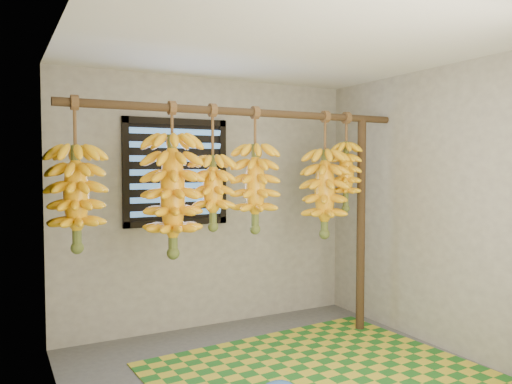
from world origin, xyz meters
TOP-DOWN VIEW (x-y plane):
  - floor at (0.00, 0.00)m, footprint 3.00×3.00m
  - ceiling at (0.00, 0.00)m, footprint 3.00×3.00m
  - wall_back at (0.00, 1.50)m, footprint 3.00×0.01m
  - wall_left at (-1.50, 0.00)m, footprint 0.01×3.00m
  - wall_right at (1.50, 0.00)m, footprint 0.01×3.00m
  - window at (-0.35, 1.48)m, footprint 1.00×0.04m
  - hanging_pole at (0.00, 0.70)m, footprint 3.00×0.06m
  - support_post at (1.20, 0.70)m, footprint 0.08×0.08m
  - woven_mat at (0.26, 0.03)m, footprint 2.46×2.02m
  - banana_bunch_a at (-1.35, 0.70)m, footprint 0.38×0.38m
  - banana_bunch_b at (-0.65, 0.70)m, footprint 0.43×0.43m
  - banana_bunch_c at (-0.31, 0.70)m, footprint 0.33×0.33m
  - banana_bunch_d at (0.07, 0.70)m, footprint 0.38×0.38m
  - banana_bunch_e at (0.78, 0.70)m, footprint 0.39×0.39m
  - banana_bunch_f at (1.02, 0.70)m, footprint 0.27×0.27m

SIDE VIEW (x-z plane):
  - floor at x=0.00m, z-range -0.01..0.00m
  - woven_mat at x=0.26m, z-range 0.00..0.01m
  - support_post at x=1.20m, z-range 0.00..2.00m
  - wall_back at x=0.00m, z-range 0.00..2.40m
  - wall_left at x=-1.50m, z-range 0.00..2.40m
  - wall_right at x=1.50m, z-range 0.00..2.40m
  - banana_bunch_e at x=0.78m, z-range 0.75..1.88m
  - banana_bunch_b at x=-0.65m, z-range 0.74..1.92m
  - banana_bunch_a at x=-1.35m, z-range 0.79..1.88m
  - banana_bunch_c at x=-0.31m, z-range 0.85..1.85m
  - banana_bunch_d at x=0.07m, z-range 0.85..1.90m
  - banana_bunch_f at x=1.02m, z-range 1.01..1.92m
  - window at x=-0.35m, z-range 1.00..2.00m
  - hanging_pole at x=0.00m, z-range 1.97..2.03m
  - ceiling at x=0.00m, z-range 2.40..2.41m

